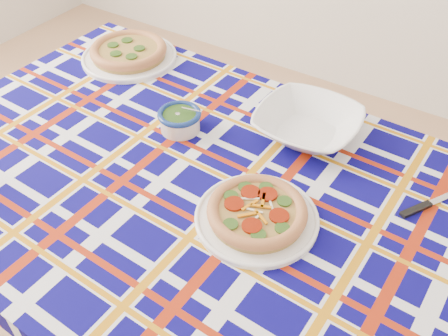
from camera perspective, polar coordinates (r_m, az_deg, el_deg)
The scene contains 7 objects.
dining_table at distance 1.27m, azimuth -2.61°, elevation -4.26°, with size 1.61×1.04×0.74m.
tablecloth at distance 1.25m, azimuth -2.65°, elevation -3.49°, with size 1.62×1.02×0.10m, color #09055A, non-canonical shape.
main_focaccia_plate at distance 1.11m, azimuth 3.80°, elevation -4.99°, with size 0.29×0.29×0.06m, color #A17B39, non-canonical shape.
pesto_bowl at distance 1.37m, azimuth -5.09°, elevation 5.63°, with size 0.12×0.12×0.07m, color #19340E, non-canonical shape.
serving_bowl at distance 1.36m, azimuth 9.53°, elevation 4.96°, with size 0.28×0.28×0.07m, color white.
second_focaccia_plate at distance 1.71m, azimuth -10.85°, elevation 12.97°, with size 0.32×0.32×0.06m, color #A17B39, non-canonical shape.
table_knife at distance 1.29m, azimuth 24.08°, elevation -2.95°, with size 0.22×0.02×0.01m, color silver, non-canonical shape.
Camera 1 is at (0.85, -0.46, 1.59)m, focal length 40.00 mm.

